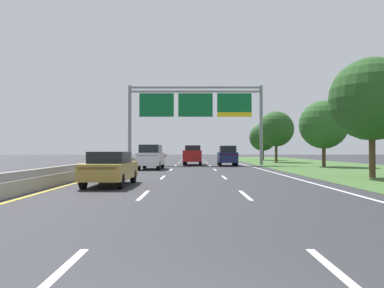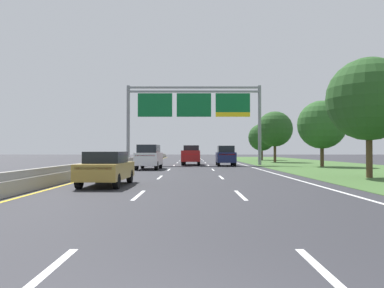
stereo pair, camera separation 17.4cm
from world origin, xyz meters
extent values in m
plane|color=#2B2B30|center=(0.00, 35.00, 0.00)|extent=(220.00, 220.00, 0.00)
cube|color=white|center=(-1.85, 1.50, 0.00)|extent=(0.14, 3.00, 0.01)
cube|color=white|center=(-1.85, 10.50, 0.00)|extent=(0.14, 3.00, 0.01)
cube|color=white|center=(-1.85, 19.50, 0.00)|extent=(0.14, 3.00, 0.01)
cube|color=white|center=(-1.85, 28.50, 0.00)|extent=(0.14, 3.00, 0.01)
cube|color=white|center=(-1.85, 37.50, 0.00)|extent=(0.14, 3.00, 0.01)
cube|color=white|center=(-1.85, 46.50, 0.00)|extent=(0.14, 3.00, 0.01)
cube|color=white|center=(-1.85, 55.50, 0.00)|extent=(0.14, 3.00, 0.01)
cube|color=white|center=(-1.85, 64.50, 0.00)|extent=(0.14, 3.00, 0.01)
cube|color=white|center=(-1.85, 73.50, 0.00)|extent=(0.14, 3.00, 0.01)
cube|color=white|center=(-1.85, 82.50, 0.00)|extent=(0.14, 3.00, 0.01)
cube|color=white|center=(1.85, 1.50, 0.00)|extent=(0.14, 3.00, 0.01)
cube|color=white|center=(1.85, 10.50, 0.00)|extent=(0.14, 3.00, 0.01)
cube|color=white|center=(1.85, 19.50, 0.00)|extent=(0.14, 3.00, 0.01)
cube|color=white|center=(1.85, 28.50, 0.00)|extent=(0.14, 3.00, 0.01)
cube|color=white|center=(1.85, 37.50, 0.00)|extent=(0.14, 3.00, 0.01)
cube|color=white|center=(1.85, 46.50, 0.00)|extent=(0.14, 3.00, 0.01)
cube|color=white|center=(1.85, 55.50, 0.00)|extent=(0.14, 3.00, 0.01)
cube|color=white|center=(1.85, 64.50, 0.00)|extent=(0.14, 3.00, 0.01)
cube|color=white|center=(1.85, 73.50, 0.00)|extent=(0.14, 3.00, 0.01)
cube|color=white|center=(1.85, 82.50, 0.00)|extent=(0.14, 3.00, 0.01)
cube|color=white|center=(5.90, 35.00, 0.00)|extent=(0.16, 106.00, 0.01)
cube|color=gold|center=(-5.90, 35.00, 0.00)|extent=(0.16, 106.00, 0.01)
cube|color=#3D602D|center=(13.95, 35.00, 0.01)|extent=(14.00, 110.00, 0.02)
cube|color=#99968E|center=(-6.60, 35.00, 0.28)|extent=(0.60, 110.00, 0.55)
cube|color=#99968E|center=(-6.60, 35.00, 0.70)|extent=(0.25, 110.00, 0.30)
cylinder|color=gray|center=(-7.05, 38.77, 4.45)|extent=(0.36, 0.36, 8.89)
cylinder|color=gray|center=(7.65, 38.77, 4.45)|extent=(0.36, 0.36, 8.89)
cube|color=gray|center=(0.30, 38.77, 8.67)|extent=(14.70, 0.24, 0.20)
cube|color=gray|center=(0.30, 38.77, 8.22)|extent=(14.70, 0.24, 0.20)
cube|color=#0C602D|center=(-4.03, 38.59, 6.68)|extent=(3.83, 0.12, 2.62)
cube|color=#0C602D|center=(0.30, 38.59, 6.68)|extent=(3.83, 0.12, 2.62)
cube|color=#0C602D|center=(4.63, 38.59, 6.93)|extent=(3.83, 0.12, 2.12)
cube|color=yellow|center=(4.63, 38.59, 5.62)|extent=(3.83, 0.12, 0.50)
cube|color=maroon|center=(0.00, 39.04, 0.92)|extent=(2.15, 5.46, 1.00)
cube|color=black|center=(0.02, 39.89, 1.81)|extent=(1.77, 1.95, 0.78)
cube|color=#B21414|center=(-0.08, 36.38, 1.22)|extent=(1.68, 0.13, 0.12)
cube|color=maroon|center=(-0.05, 37.31, 1.52)|extent=(2.06, 2.00, 0.20)
cylinder|color=black|center=(-0.80, 40.90, 0.42)|extent=(0.32, 0.85, 0.84)
cylinder|color=black|center=(0.90, 40.85, 0.42)|extent=(0.32, 0.85, 0.84)
cylinder|color=black|center=(-0.90, 37.23, 0.42)|extent=(0.32, 0.85, 0.84)
cylinder|color=black|center=(0.80, 37.18, 0.42)|extent=(0.32, 0.85, 0.84)
cube|color=#161E47|center=(3.64, 36.64, 0.91)|extent=(1.99, 4.74, 1.05)
cube|color=black|center=(3.63, 36.49, 1.77)|extent=(1.69, 3.03, 0.68)
cube|color=#B21414|center=(3.59, 34.34, 1.22)|extent=(1.60, 0.11, 0.12)
cylinder|color=black|center=(2.85, 38.26, 0.38)|extent=(0.27, 0.76, 0.76)
cylinder|color=black|center=(4.49, 38.23, 0.38)|extent=(0.27, 0.76, 0.76)
cylinder|color=black|center=(2.79, 35.06, 0.38)|extent=(0.27, 0.76, 0.76)
cylinder|color=black|center=(4.43, 35.03, 0.38)|extent=(0.27, 0.76, 0.76)
cube|color=#A38438|center=(-3.86, 14.19, 0.69)|extent=(1.91, 4.44, 0.72)
cube|color=black|center=(-3.86, 14.14, 1.31)|extent=(1.61, 2.33, 0.52)
cube|color=#B21414|center=(-3.91, 12.03, 0.91)|extent=(1.53, 0.11, 0.12)
cylinder|color=black|center=(-4.63, 15.71, 0.33)|extent=(0.23, 0.66, 0.66)
cylinder|color=black|center=(-3.03, 15.67, 0.33)|extent=(0.23, 0.66, 0.66)
cylinder|color=black|center=(-4.69, 12.71, 0.33)|extent=(0.23, 0.66, 0.66)
cylinder|color=black|center=(-3.09, 12.68, 0.33)|extent=(0.23, 0.66, 0.66)
cube|color=silver|center=(-3.63, 29.36, 0.91)|extent=(2.02, 4.75, 1.05)
cube|color=black|center=(-3.63, 29.21, 1.77)|extent=(1.71, 3.04, 0.68)
cube|color=#B21414|center=(-3.69, 27.05, 1.22)|extent=(1.60, 0.12, 0.12)
cylinder|color=black|center=(-4.41, 30.98, 0.38)|extent=(0.28, 0.77, 0.76)
cylinder|color=black|center=(-2.77, 30.94, 0.38)|extent=(0.28, 0.77, 0.76)
cylinder|color=black|center=(-4.49, 27.78, 0.38)|extent=(0.28, 0.77, 0.76)
cylinder|color=black|center=(-2.85, 27.74, 0.38)|extent=(0.28, 0.77, 0.76)
cylinder|color=#4C3823|center=(10.54, 18.97, 1.35)|extent=(0.36, 0.36, 2.70)
sphere|color=#234C1E|center=(10.54, 18.97, 4.66)|extent=(4.90, 4.90, 4.90)
cylinder|color=#4C3823|center=(13.07, 34.32, 1.14)|extent=(0.36, 0.36, 2.28)
sphere|color=#285623|center=(13.07, 34.32, 4.21)|extent=(4.82, 4.82, 4.82)
cylinder|color=#4C3823|center=(11.46, 48.35, 1.32)|extent=(0.36, 0.36, 2.64)
sphere|color=#234C1E|center=(11.46, 48.35, 4.57)|extent=(4.84, 4.84, 4.84)
cylinder|color=#4C3823|center=(11.76, 59.64, 1.00)|extent=(0.36, 0.36, 2.01)
sphere|color=#234C1E|center=(11.76, 59.64, 3.81)|extent=(4.51, 4.51, 4.51)
camera|label=1|loc=(-0.09, -3.20, 1.63)|focal=35.23mm
camera|label=2|loc=(0.09, -3.20, 1.63)|focal=35.23mm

